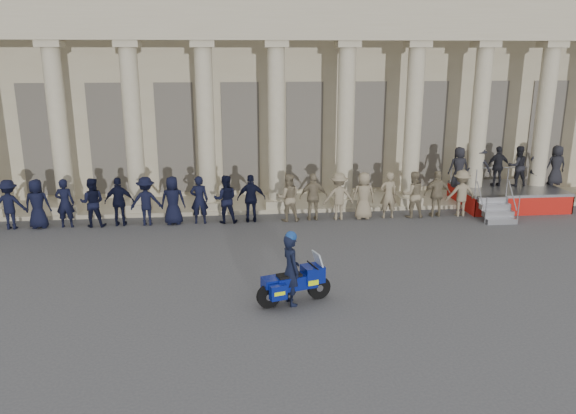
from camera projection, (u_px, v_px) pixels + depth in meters
The scene contains 6 objects.
ground at pixel (251, 299), 13.83m from camera, with size 90.00×90.00×0.00m, color #434345.
building at pixel (238, 82), 26.77m from camera, with size 40.00×12.50×9.00m.
officer_rank at pixel (198, 200), 19.77m from camera, with size 20.65×0.65×1.72m.
reviewing_stand at pixel (505, 174), 21.91m from camera, with size 4.77×3.79×2.36m.
motorcycle at pixel (295, 282), 13.48m from camera, with size 1.86×1.02×1.22m.
rider at pixel (291, 268), 13.34m from camera, with size 0.59×0.73×1.84m.
Camera 1 is at (-0.35, -12.76, 5.85)m, focal length 35.00 mm.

